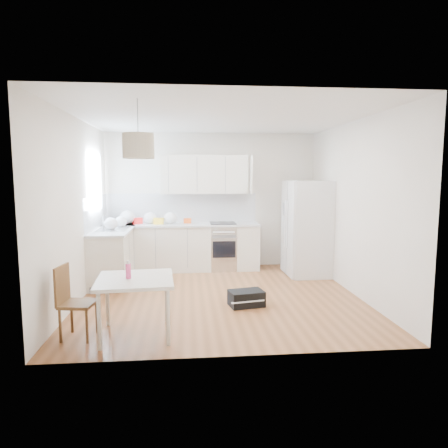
% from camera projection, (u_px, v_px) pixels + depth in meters
% --- Properties ---
extents(floor, '(4.20, 4.20, 0.00)m').
position_uv_depth(floor, '(220.00, 296.00, 6.19)').
color(floor, brown).
rests_on(floor, ground).
extents(ceiling, '(4.20, 4.20, 0.00)m').
position_uv_depth(ceiling, '(220.00, 118.00, 5.86)').
color(ceiling, white).
rests_on(ceiling, wall_back).
extents(wall_back, '(4.20, 0.00, 4.20)m').
position_uv_depth(wall_back, '(212.00, 201.00, 8.10)').
color(wall_back, silver).
rests_on(wall_back, floor).
extents(wall_left, '(0.00, 4.20, 4.20)m').
position_uv_depth(wall_left, '(77.00, 210.00, 5.83)').
color(wall_left, silver).
rests_on(wall_left, floor).
extents(wall_right, '(0.00, 4.20, 4.20)m').
position_uv_depth(wall_right, '(354.00, 208.00, 6.22)').
color(wall_right, silver).
rests_on(wall_right, floor).
extents(window_glassblock, '(0.02, 1.00, 1.00)m').
position_uv_depth(window_glassblock, '(95.00, 182.00, 6.92)').
color(window_glassblock, '#BFE0F9').
rests_on(window_glassblock, wall_left).
extents(cabinets_back, '(3.00, 0.60, 0.88)m').
position_uv_depth(cabinets_back, '(182.00, 248.00, 7.86)').
color(cabinets_back, silver).
rests_on(cabinets_back, floor).
extents(cabinets_left, '(0.60, 1.80, 0.88)m').
position_uv_depth(cabinets_left, '(115.00, 255.00, 7.16)').
color(cabinets_left, silver).
rests_on(cabinets_left, floor).
extents(counter_back, '(3.02, 0.64, 0.04)m').
position_uv_depth(counter_back, '(182.00, 225.00, 7.80)').
color(counter_back, silver).
rests_on(counter_back, cabinets_back).
extents(counter_left, '(0.64, 1.82, 0.04)m').
position_uv_depth(counter_left, '(114.00, 230.00, 7.10)').
color(counter_left, silver).
rests_on(counter_left, cabinets_left).
extents(backsplash_back, '(3.00, 0.01, 0.58)m').
position_uv_depth(backsplash_back, '(182.00, 208.00, 8.06)').
color(backsplash_back, white).
rests_on(backsplash_back, wall_back).
extents(backsplash_left, '(0.01, 1.80, 0.58)m').
position_uv_depth(backsplash_left, '(96.00, 212.00, 7.04)').
color(backsplash_left, white).
rests_on(backsplash_left, wall_left).
extents(upper_cabinets, '(1.70, 0.32, 0.75)m').
position_uv_depth(upper_cabinets, '(204.00, 175.00, 7.87)').
color(upper_cabinets, silver).
rests_on(upper_cabinets, wall_back).
extents(range_oven, '(0.50, 0.61, 0.88)m').
position_uv_depth(range_oven, '(223.00, 247.00, 7.93)').
color(range_oven, silver).
rests_on(range_oven, floor).
extents(sink, '(0.50, 0.80, 0.16)m').
position_uv_depth(sink, '(113.00, 229.00, 7.05)').
color(sink, silver).
rests_on(sink, counter_left).
extents(refrigerator, '(0.86, 0.90, 1.76)m').
position_uv_depth(refrigerator, '(307.00, 228.00, 7.45)').
color(refrigerator, white).
rests_on(refrigerator, floor).
extents(dining_table, '(0.92, 0.92, 0.68)m').
position_uv_depth(dining_table, '(135.00, 284.00, 4.60)').
color(dining_table, beige).
rests_on(dining_table, floor).
extents(dining_chair, '(0.40, 0.40, 0.84)m').
position_uv_depth(dining_chair, '(78.00, 302.00, 4.53)').
color(dining_chair, '#513018').
rests_on(dining_chair, floor).
extents(drink_bottle, '(0.07, 0.07, 0.21)m').
position_uv_depth(drink_bottle, '(128.00, 270.00, 4.56)').
color(drink_bottle, '#ED4184').
rests_on(drink_bottle, dining_table).
extents(gym_bag, '(0.53, 0.40, 0.22)m').
position_uv_depth(gym_bag, '(246.00, 298.00, 5.70)').
color(gym_bag, black).
rests_on(gym_bag, floor).
extents(pendant_lamp, '(0.44, 0.44, 0.28)m').
position_uv_depth(pendant_lamp, '(138.00, 146.00, 4.46)').
color(pendant_lamp, beige).
rests_on(pendant_lamp, ceiling).
extents(grocery_bag_a, '(0.29, 0.25, 0.26)m').
position_uv_depth(grocery_bag_a, '(127.00, 217.00, 7.72)').
color(grocery_bag_a, white).
rests_on(grocery_bag_a, counter_back).
extents(grocery_bag_b, '(0.25, 0.21, 0.22)m').
position_uv_depth(grocery_bag_b, '(150.00, 218.00, 7.78)').
color(grocery_bag_b, white).
rests_on(grocery_bag_b, counter_back).
extents(grocery_bag_c, '(0.25, 0.21, 0.23)m').
position_uv_depth(grocery_bag_c, '(170.00, 218.00, 7.77)').
color(grocery_bag_c, white).
rests_on(grocery_bag_c, counter_back).
extents(grocery_bag_d, '(0.21, 0.18, 0.19)m').
position_uv_depth(grocery_bag_d, '(121.00, 221.00, 7.33)').
color(grocery_bag_d, white).
rests_on(grocery_bag_d, counter_back).
extents(grocery_bag_e, '(0.24, 0.20, 0.21)m').
position_uv_depth(grocery_bag_e, '(111.00, 224.00, 6.93)').
color(grocery_bag_e, white).
rests_on(grocery_bag_e, counter_left).
extents(snack_orange, '(0.16, 0.11, 0.10)m').
position_uv_depth(snack_orange, '(187.00, 221.00, 7.87)').
color(snack_orange, '#E34C14').
rests_on(snack_orange, counter_back).
extents(snack_yellow, '(0.19, 0.14, 0.12)m').
position_uv_depth(snack_yellow, '(159.00, 221.00, 7.71)').
color(snack_yellow, yellow).
rests_on(snack_yellow, counter_back).
extents(snack_red, '(0.21, 0.19, 0.12)m').
position_uv_depth(snack_red, '(137.00, 221.00, 7.76)').
color(snack_red, red).
rests_on(snack_red, counter_back).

